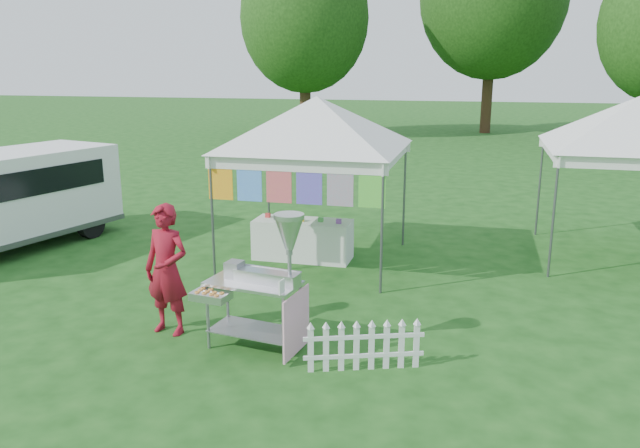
# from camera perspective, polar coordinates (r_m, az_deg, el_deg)

# --- Properties ---
(ground) EXTENTS (120.00, 120.00, 0.00)m
(ground) POSITION_cam_1_polar(r_m,az_deg,el_deg) (8.50, -6.39, -10.20)
(ground) COLOR #174513
(ground) RESTS_ON ground
(canopy_main) EXTENTS (4.24, 4.24, 3.45)m
(canopy_main) POSITION_cam_1_polar(r_m,az_deg,el_deg) (11.09, -0.32, 11.56)
(canopy_main) COLOR #59595E
(canopy_main) RESTS_ON ground
(tree_left) EXTENTS (6.40, 6.40, 9.53)m
(tree_left) POSITION_cam_1_polar(r_m,az_deg,el_deg) (32.52, -1.40, 18.32)
(tree_left) COLOR #382614
(tree_left) RESTS_ON ground
(donut_cart) EXTENTS (1.39, 0.86, 1.80)m
(donut_cart) POSITION_cam_1_polar(r_m,az_deg,el_deg) (7.71, -4.96, -4.33)
(donut_cart) COLOR gray
(donut_cart) RESTS_ON ground
(vendor) EXTENTS (0.70, 0.52, 1.77)m
(vendor) POSITION_cam_1_polar(r_m,az_deg,el_deg) (8.52, -13.83, -4.08)
(vendor) COLOR maroon
(vendor) RESTS_ON ground
(cargo_van) EXTENTS (2.90, 4.85, 1.89)m
(cargo_van) POSITION_cam_1_polar(r_m,az_deg,el_deg) (13.60, -26.86, 2.15)
(cargo_van) COLOR white
(cargo_van) RESTS_ON ground
(picket_fence) EXTENTS (1.36, 0.51, 0.56)m
(picket_fence) POSITION_cam_1_polar(r_m,az_deg,el_deg) (7.50, 4.04, -11.18)
(picket_fence) COLOR white
(picket_fence) RESTS_ON ground
(display_table) EXTENTS (1.80, 0.70, 0.74)m
(display_table) POSITION_cam_1_polar(r_m,az_deg,el_deg) (11.62, -1.59, -1.43)
(display_table) COLOR white
(display_table) RESTS_ON ground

